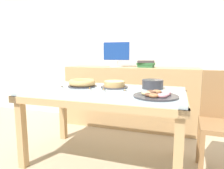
% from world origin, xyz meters
% --- Properties ---
extents(ground_plane, '(12.00, 12.00, 0.00)m').
position_xyz_m(ground_plane, '(0.00, 0.00, 0.00)').
color(ground_plane, tan).
extents(wall_back, '(8.00, 0.10, 2.60)m').
position_xyz_m(wall_back, '(0.00, 1.38, 1.30)').
color(wall_back, silver).
rests_on(wall_back, ground).
extents(dining_table, '(1.54, 0.85, 0.75)m').
position_xyz_m(dining_table, '(0.00, 0.00, 0.65)').
color(dining_table, silver).
rests_on(dining_table, ground).
extents(sideboard, '(1.94, 0.44, 0.90)m').
position_xyz_m(sideboard, '(0.00, 1.08, 0.45)').
color(sideboard, tan).
rests_on(sideboard, ground).
extents(computer_monitor, '(0.42, 0.20, 0.38)m').
position_xyz_m(computer_monitor, '(-0.21, 1.08, 1.09)').
color(computer_monitor, silver).
rests_on(computer_monitor, sideboard).
extents(book_stack, '(0.25, 0.19, 0.10)m').
position_xyz_m(book_stack, '(0.24, 1.08, 0.96)').
color(book_stack, '#2D6638').
rests_on(book_stack, sideboard).
extents(cake_chocolate_round, '(0.28, 0.28, 0.07)m').
position_xyz_m(cake_chocolate_round, '(0.06, 0.14, 0.78)').
color(cake_chocolate_round, '#333338').
rests_on(cake_chocolate_round, dining_table).
extents(cake_golden_bundt, '(0.30, 0.30, 0.08)m').
position_xyz_m(cake_golden_bundt, '(-0.29, 0.09, 0.79)').
color(cake_golden_bundt, '#333338').
rests_on(cake_golden_bundt, dining_table).
extents(pastry_platter, '(0.36, 0.36, 0.04)m').
position_xyz_m(pastry_platter, '(0.52, -0.21, 0.76)').
color(pastry_platter, '#333338').
rests_on(pastry_platter, dining_table).
extents(plate_stack, '(0.21, 0.21, 0.09)m').
position_xyz_m(plate_stack, '(0.44, 0.20, 0.79)').
color(plate_stack, '#333338').
rests_on(plate_stack, dining_table).
extents(tealight_near_cakes, '(0.04, 0.04, 0.04)m').
position_xyz_m(tealight_near_cakes, '(-0.44, -0.07, 0.76)').
color(tealight_near_cakes, silver).
rests_on(tealight_near_cakes, dining_table).
extents(tealight_left_edge, '(0.04, 0.04, 0.04)m').
position_xyz_m(tealight_left_edge, '(-0.11, -0.10, 0.76)').
color(tealight_left_edge, silver).
rests_on(tealight_left_edge, dining_table).
extents(tealight_near_front, '(0.04, 0.04, 0.04)m').
position_xyz_m(tealight_near_front, '(0.04, -0.12, 0.76)').
color(tealight_near_front, silver).
rests_on(tealight_near_front, dining_table).
extents(tealight_right_edge, '(0.04, 0.04, 0.04)m').
position_xyz_m(tealight_right_edge, '(0.23, -0.09, 0.76)').
color(tealight_right_edge, silver).
rests_on(tealight_right_edge, dining_table).
extents(tealight_centre, '(0.04, 0.04, 0.04)m').
position_xyz_m(tealight_centre, '(-0.08, 0.29, 0.76)').
color(tealight_centre, silver).
rests_on(tealight_centre, dining_table).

